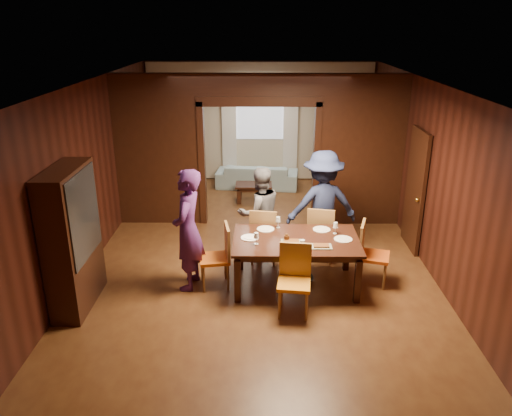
{
  "coord_description": "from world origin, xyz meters",
  "views": [
    {
      "loc": [
        0.05,
        -7.67,
        3.8
      ],
      "look_at": [
        -0.03,
        -0.4,
        1.05
      ],
      "focal_mm": 35.0,
      "sensor_mm": 36.0,
      "label": 1
    }
  ],
  "objects_px": {
    "person_purple": "(188,230)",
    "sofa": "(257,176)",
    "dining_table": "(295,262)",
    "coffee_table": "(254,193)",
    "chair_right": "(374,254)",
    "person_navy": "(322,205)",
    "chair_far_l": "(265,234)",
    "chair_near": "(294,282)",
    "person_grey": "(260,213)",
    "chair_left": "(214,257)",
    "chair_far_r": "(321,233)",
    "hutch": "(72,239)"
  },
  "relations": [
    {
      "from": "person_navy",
      "to": "chair_far_l",
      "type": "distance_m",
      "value": 1.07
    },
    {
      "from": "dining_table",
      "to": "chair_far_l",
      "type": "relative_size",
      "value": 1.92
    },
    {
      "from": "person_purple",
      "to": "sofa",
      "type": "relative_size",
      "value": 0.95
    },
    {
      "from": "person_navy",
      "to": "sofa",
      "type": "distance_m",
      "value": 3.97
    },
    {
      "from": "person_navy",
      "to": "chair_left",
      "type": "bearing_deg",
      "value": 22.0
    },
    {
      "from": "chair_far_r",
      "to": "chair_far_l",
      "type": "bearing_deg",
      "value": 16.2
    },
    {
      "from": "hutch",
      "to": "person_purple",
      "type": "bearing_deg",
      "value": 19.18
    },
    {
      "from": "coffee_table",
      "to": "chair_far_r",
      "type": "relative_size",
      "value": 0.82
    },
    {
      "from": "person_purple",
      "to": "chair_right",
      "type": "xyz_separation_m",
      "value": [
        2.78,
        0.12,
        -0.44
      ]
    },
    {
      "from": "person_grey",
      "to": "chair_right",
      "type": "bearing_deg",
      "value": 130.74
    },
    {
      "from": "dining_table",
      "to": "person_grey",
      "type": "bearing_deg",
      "value": 118.95
    },
    {
      "from": "chair_far_r",
      "to": "chair_left",
      "type": "bearing_deg",
      "value": 39.57
    },
    {
      "from": "coffee_table",
      "to": "chair_left",
      "type": "xyz_separation_m",
      "value": [
        -0.53,
        -3.78,
        0.28
      ]
    },
    {
      "from": "dining_table",
      "to": "chair_right",
      "type": "distance_m",
      "value": 1.2
    },
    {
      "from": "dining_table",
      "to": "chair_far_l",
      "type": "height_order",
      "value": "chair_far_l"
    },
    {
      "from": "chair_far_l",
      "to": "chair_far_r",
      "type": "height_order",
      "value": "same"
    },
    {
      "from": "person_navy",
      "to": "hutch",
      "type": "bearing_deg",
      "value": 14.1
    },
    {
      "from": "chair_far_l",
      "to": "chair_far_r",
      "type": "relative_size",
      "value": 1.0
    },
    {
      "from": "chair_right",
      "to": "chair_left",
      "type": "bearing_deg",
      "value": 108.86
    },
    {
      "from": "dining_table",
      "to": "coffee_table",
      "type": "height_order",
      "value": "dining_table"
    },
    {
      "from": "chair_far_r",
      "to": "hutch",
      "type": "height_order",
      "value": "hutch"
    },
    {
      "from": "coffee_table",
      "to": "person_navy",
      "type": "bearing_deg",
      "value": -66.46
    },
    {
      "from": "coffee_table",
      "to": "chair_right",
      "type": "height_order",
      "value": "chair_right"
    },
    {
      "from": "person_navy",
      "to": "person_purple",
      "type": "bearing_deg",
      "value": 17.36
    },
    {
      "from": "person_navy",
      "to": "chair_left",
      "type": "xyz_separation_m",
      "value": [
        -1.71,
        -1.06,
        -0.44
      ]
    },
    {
      "from": "person_grey",
      "to": "chair_far_r",
      "type": "xyz_separation_m",
      "value": [
        1.02,
        -0.11,
        -0.3
      ]
    },
    {
      "from": "chair_far_l",
      "to": "chair_right",
      "type": "bearing_deg",
      "value": 165.15
    },
    {
      "from": "person_purple",
      "to": "chair_far_l",
      "type": "relative_size",
      "value": 1.9
    },
    {
      "from": "chair_right",
      "to": "dining_table",
      "type": "bearing_deg",
      "value": 109.68
    },
    {
      "from": "chair_right",
      "to": "person_navy",
      "type": "bearing_deg",
      "value": 52.57
    },
    {
      "from": "person_grey",
      "to": "chair_right",
      "type": "distance_m",
      "value": 1.99
    },
    {
      "from": "person_grey",
      "to": "coffee_table",
      "type": "distance_m",
      "value": 2.82
    },
    {
      "from": "dining_table",
      "to": "hutch",
      "type": "bearing_deg",
      "value": -169.53
    },
    {
      "from": "chair_far_l",
      "to": "chair_far_r",
      "type": "bearing_deg",
      "value": -166.2
    },
    {
      "from": "person_grey",
      "to": "chair_far_l",
      "type": "bearing_deg",
      "value": 92.66
    },
    {
      "from": "person_grey",
      "to": "chair_far_r",
      "type": "distance_m",
      "value": 1.07
    },
    {
      "from": "person_navy",
      "to": "coffee_table",
      "type": "relative_size",
      "value": 2.3
    },
    {
      "from": "person_purple",
      "to": "chair_far_l",
      "type": "xyz_separation_m",
      "value": [
        1.13,
        0.84,
        -0.44
      ]
    },
    {
      "from": "dining_table",
      "to": "person_navy",
      "type": "bearing_deg",
      "value": 64.27
    },
    {
      "from": "person_grey",
      "to": "person_navy",
      "type": "relative_size",
      "value": 0.85
    },
    {
      "from": "dining_table",
      "to": "chair_left",
      "type": "relative_size",
      "value": 1.92
    },
    {
      "from": "coffee_table",
      "to": "chair_right",
      "type": "relative_size",
      "value": 0.82
    },
    {
      "from": "person_grey",
      "to": "person_navy",
      "type": "bearing_deg",
      "value": 160.52
    },
    {
      "from": "person_navy",
      "to": "chair_near",
      "type": "bearing_deg",
      "value": 62.85
    },
    {
      "from": "person_purple",
      "to": "chair_far_l",
      "type": "bearing_deg",
      "value": 133.66
    },
    {
      "from": "person_grey",
      "to": "chair_near",
      "type": "relative_size",
      "value": 1.62
    },
    {
      "from": "sofa",
      "to": "dining_table",
      "type": "distance_m",
      "value": 4.82
    },
    {
      "from": "chair_right",
      "to": "hutch",
      "type": "xyz_separation_m",
      "value": [
        -4.29,
        -0.65,
        0.52
      ]
    },
    {
      "from": "chair_near",
      "to": "coffee_table",
      "type": "bearing_deg",
      "value": 104.22
    },
    {
      "from": "chair_left",
      "to": "hutch",
      "type": "bearing_deg",
      "value": -84.29
    }
  ]
}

